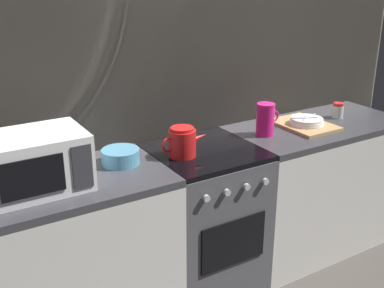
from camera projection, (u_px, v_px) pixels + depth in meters
ground_plane at (203, 282)px, 3.03m from camera, size 8.00×8.00×0.00m
back_wall at (176, 86)px, 2.87m from camera, size 3.60×0.05×2.40m
counter_left at (55, 265)px, 2.43m from camera, size 1.20×0.60×0.90m
stove_unit at (204, 219)px, 2.87m from camera, size 0.60×0.63×0.90m
counter_right at (313, 186)px, 3.31m from camera, size 1.20×0.60×0.90m
microwave at (35, 162)px, 2.19m from camera, size 0.46×0.35×0.27m
kettle at (182, 142)px, 2.59m from camera, size 0.28×0.15×0.17m
mixing_bowl at (121, 157)px, 2.51m from camera, size 0.20×0.20×0.08m
pitcher at (265, 119)px, 2.91m from camera, size 0.16×0.11×0.20m
dish_pile at (305, 123)px, 3.09m from camera, size 0.30×0.40×0.07m
spice_jar at (338, 110)px, 3.27m from camera, size 0.08×0.08×0.10m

